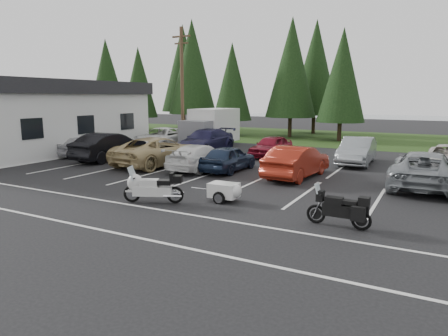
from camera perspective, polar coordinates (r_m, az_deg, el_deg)
ground at (r=16.44m, az=-0.39°, el=-3.24°), size 120.00×120.00×0.00m
grass_strip at (r=38.98m, az=16.85°, el=4.08°), size 80.00×16.00×0.01m
lake_water at (r=69.23m, az=25.36°, el=5.99°), size 70.00×50.00×0.02m
building at (r=31.41m, az=-26.78°, el=6.57°), size 10.60×15.60×4.90m
utility_pole at (r=31.48m, az=-6.00°, el=11.69°), size 1.60×0.26×9.00m
box_truck at (r=30.91m, az=-2.28°, el=5.74°), size 2.40×5.60×2.90m
stall_markings at (r=18.18m, az=2.64°, el=-1.95°), size 32.00×16.00×0.01m
conifer_0 at (r=51.13m, az=-16.39°, el=12.43°), size 4.58×4.58×10.66m
conifer_1 at (r=46.10m, az=-12.06°, el=11.86°), size 3.96×3.96×9.22m
conifer_2 at (r=43.90m, az=-4.56°, el=14.19°), size 5.10×5.10×11.89m
conifer_3 at (r=39.85m, az=1.17°, el=12.21°), size 3.87×3.87×9.02m
conifer_4 at (r=39.15m, az=9.62°, el=13.97°), size 4.80×4.80×11.17m
conifer_5 at (r=36.50m, az=16.53°, el=12.57°), size 4.14×4.14×9.63m
conifer_back_a at (r=49.61m, az=-5.86°, el=13.97°), size 5.28×5.28×12.30m
conifer_back_b at (r=43.25m, az=12.95°, el=13.79°), size 4.97×4.97×11.58m
car_near_0 at (r=27.59m, az=-19.11°, el=3.03°), size 1.80×4.00×1.33m
car_near_1 at (r=25.32m, az=-16.00°, el=2.99°), size 1.79×5.07×1.67m
car_near_2 at (r=22.80m, az=-9.39°, el=2.41°), size 3.03×5.91×1.60m
car_near_3 at (r=21.13m, az=-3.39°, el=1.58°), size 2.01×4.66×1.34m
car_near_4 at (r=20.64m, az=0.64°, el=1.40°), size 1.63×3.97×1.35m
car_near_5 at (r=19.33m, az=10.37°, el=0.92°), size 2.02×4.77×1.53m
car_near_6 at (r=18.93m, az=26.68°, el=-0.18°), size 2.60×5.56×1.54m
car_far_0 at (r=30.29m, az=-8.90°, el=4.24°), size 2.92×5.70×1.54m
car_far_1 at (r=27.74m, az=-2.68°, el=3.89°), size 2.30×5.55×1.60m
car_far_2 at (r=25.84m, az=6.73°, el=3.10°), size 1.95×4.10×1.36m
car_far_3 at (r=24.09m, az=18.48°, el=2.35°), size 1.73×4.67×1.53m
car_far_4 at (r=23.88m, az=29.37°, el=1.26°), size 2.58×4.93×1.33m
touring_motorcycle at (r=14.65m, az=-10.10°, el=-2.34°), size 2.55×1.67×1.36m
cargo_trailer at (r=14.68m, az=-0.03°, el=-3.46°), size 1.54×0.90×0.70m
adventure_motorcycle at (r=12.25m, az=16.05°, el=-5.21°), size 2.14×0.80×1.29m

